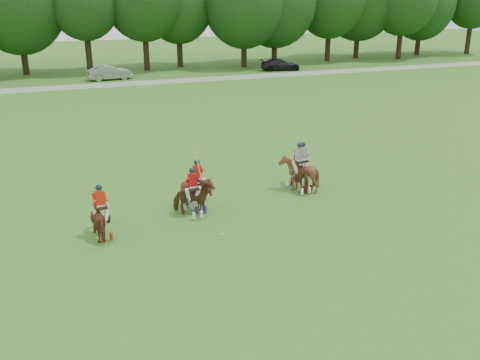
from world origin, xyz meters
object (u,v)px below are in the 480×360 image
object	(u,v)px
car_mid	(110,73)
polo_stripe_a	(302,172)
polo_red_b	(193,199)
polo_stripe_b	(299,173)
car_right	(280,65)
polo_red_c	(198,192)
polo_red_a	(102,218)
polo_ball	(222,234)

from	to	relation	value
car_mid	polo_stripe_a	xyz separation A→B (m)	(4.53, -36.88, 0.10)
polo_red_b	polo_stripe_b	size ratio (longest dim) A/B	1.11
car_right	polo_red_c	size ratio (longest dim) A/B	2.02
polo_red_c	polo_stripe_b	size ratio (longest dim) A/B	0.95
polo_red_a	polo_red_b	size ratio (longest dim) A/B	0.81
polo_red_a	polo_ball	bearing A→B (deg)	-18.96
polo_red_c	polo_ball	xyz separation A→B (m)	(0.15, -2.93, -0.80)
car_mid	polo_red_a	world-z (taller)	polo_red_a
polo_red_c	polo_stripe_a	world-z (taller)	polo_stripe_a
car_right	polo_red_a	world-z (taller)	polo_red_a
polo_red_c	polo_ball	world-z (taller)	polo_red_c
polo_stripe_b	polo_ball	xyz separation A→B (m)	(-5.09, -3.44, -0.85)
polo_red_b	polo_ball	xyz separation A→B (m)	(0.53, -2.34, -0.72)
polo_stripe_b	polo_red_a	bearing A→B (deg)	-168.78
car_right	polo_red_c	distance (m)	43.11
car_mid	polo_red_b	xyz separation A→B (m)	(-1.37, -38.21, -0.00)
car_right	polo_stripe_a	distance (m)	40.02
polo_red_a	polo_ball	distance (m)	4.80
car_right	polo_ball	size ratio (longest dim) A/B	52.43
car_mid	polo_red_c	size ratio (longest dim) A/B	2.01
car_mid	polo_red_c	xyz separation A→B (m)	(-0.99, -37.63, 0.07)
car_right	polo_red_a	distance (m)	46.54
polo_red_a	polo_red_c	bearing A→B (deg)	17.73
polo_red_c	polo_ball	distance (m)	3.04
car_mid	polo_red_c	bearing A→B (deg)	170.74
polo_red_a	polo_stripe_a	bearing A→B (deg)	12.19
polo_red_b	polo_stripe_a	world-z (taller)	polo_red_b
car_mid	polo_red_b	distance (m)	38.24
polo_red_b	polo_red_a	bearing A→B (deg)	-168.58
car_right	polo_stripe_b	size ratio (longest dim) A/B	1.93
polo_stripe_a	polo_stripe_b	size ratio (longest dim) A/B	0.97
polo_stripe_a	polo_red_a	bearing A→B (deg)	-167.81
car_right	polo_stripe_a	world-z (taller)	polo_stripe_a
polo_stripe_a	polo_ball	world-z (taller)	polo_stripe_a
car_mid	polo_red_a	bearing A→B (deg)	164.47
polo_red_a	polo_stripe_b	bearing A→B (deg)	11.22
polo_red_c	polo_stripe_a	bearing A→B (deg)	7.66
car_right	polo_red_c	world-z (taller)	polo_red_c
polo_red_b	polo_stripe_a	distance (m)	6.04
polo_red_b	polo_red_c	world-z (taller)	polo_red_b
car_right	polo_red_c	xyz separation A→B (m)	(-21.03, -37.63, 0.16)
car_right	polo_red_b	distance (m)	43.81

